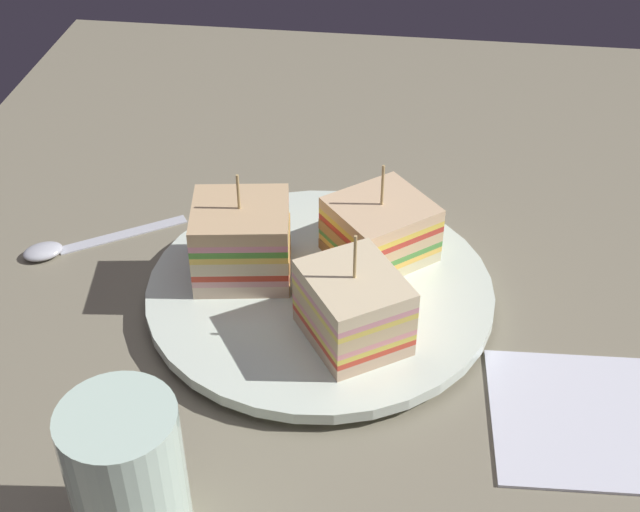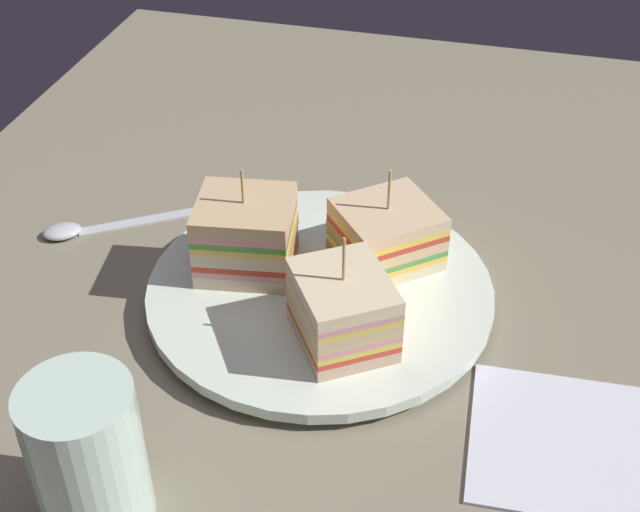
{
  "view_description": "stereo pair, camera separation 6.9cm",
  "coord_description": "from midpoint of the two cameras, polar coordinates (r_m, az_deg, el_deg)",
  "views": [
    {
      "loc": [
        54.66,
        7.11,
        46.96
      ],
      "look_at": [
        0.0,
        0.0,
        4.79
      ],
      "focal_mm": 49.23,
      "sensor_mm": 36.0,
      "label": 1
    },
    {
      "loc": [
        53.34,
        13.91,
        46.96
      ],
      "look_at": [
        0.0,
        0.0,
        4.79
      ],
      "focal_mm": 49.23,
      "sensor_mm": 36.0,
      "label": 2
    }
  ],
  "objects": [
    {
      "name": "sandwich_wedge_0",
      "position": [
        0.65,
        4.56,
        -3.62
      ],
      "size": [
        9.95,
        9.58,
        9.42
      ],
      "rotation": [
        0.0,
        0.0,
        3.72
      ],
      "color": "beige",
      "rests_on": "plate"
    },
    {
      "name": "plate",
      "position": [
        0.72,
        2.77,
        -2.46
      ],
      "size": [
        28.2,
        28.2,
        1.79
      ],
      "color": "white",
      "rests_on": "ground_plane"
    },
    {
      "name": "drinking_glass",
      "position": [
        0.55,
        -11.25,
        -13.37
      ],
      "size": [
        6.93,
        6.93,
        10.8
      ],
      "color": "silver",
      "rests_on": "ground_plane"
    },
    {
      "name": "spoon",
      "position": [
        0.82,
        -12.67,
        1.69
      ],
      "size": [
        9.59,
        13.42,
        1.0
      ],
      "rotation": [
        0.0,
        0.0,
        5.29
      ],
      "color": "silver",
      "rests_on": "ground_plane"
    },
    {
      "name": "chip_pile",
      "position": [
        0.7,
        2.96,
        -1.72
      ],
      "size": [
        7.29,
        6.14,
        1.91
      ],
      "color": "#D6B859",
      "rests_on": "plate"
    },
    {
      "name": "sandwich_wedge_1",
      "position": [
        0.73,
        7.04,
        1.31
      ],
      "size": [
        10.39,
        10.46,
        8.76
      ],
      "rotation": [
        0.0,
        0.0,
        5.41
      ],
      "color": "beige",
      "rests_on": "plate"
    },
    {
      "name": "napkin",
      "position": [
        0.65,
        18.93,
        -11.54
      ],
      "size": [
        13.48,
        14.11,
        0.5
      ],
      "primitive_type": "cube",
      "rotation": [
        0.0,
        0.0,
        0.05
      ],
      "color": "silver",
      "rests_on": "ground_plane"
    },
    {
      "name": "sandwich_wedge_2",
      "position": [
        0.71,
        -2.05,
        1.26
      ],
      "size": [
        8.11,
        8.67,
        9.4
      ],
      "rotation": [
        0.0,
        0.0,
        8.0
      ],
      "color": "beige",
      "rests_on": "plate"
    },
    {
      "name": "ground_plane",
      "position": [
        0.73,
        2.72,
        -3.66
      ],
      "size": [
        109.24,
        81.29,
        1.8
      ],
      "primitive_type": "cube",
      "color": "gray"
    }
  ]
}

